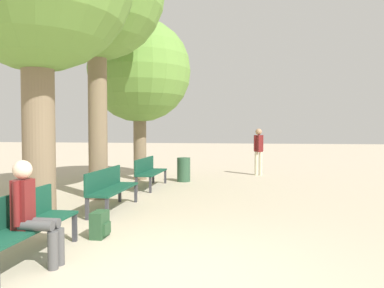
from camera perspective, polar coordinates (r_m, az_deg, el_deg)
ground_plane at (r=4.60m, az=-5.58°, el=-19.21°), size 80.00×80.00×0.00m
bench_row_0 at (r=5.33m, az=-24.55°, el=-10.68°), size 0.47×1.85×0.85m
bench_row_1 at (r=8.00m, az=-12.42°, el=-6.22°), size 0.47×1.85×0.85m
bench_row_2 at (r=10.87m, az=-6.60°, el=-3.94°), size 0.47×1.85×0.85m
tree_row_2 at (r=12.74m, az=-8.01°, el=10.89°), size 3.40×3.40×5.33m
person_seated at (r=5.05m, az=-23.21°, el=-9.21°), size 0.61×0.35×1.31m
backpack at (r=6.11m, az=-13.85°, el=-11.85°), size 0.24×0.35×0.41m
pedestrian_near at (r=13.84m, az=10.10°, el=-0.68°), size 0.35×0.30×1.71m
trash_bin at (r=12.04m, az=-1.28°, el=-3.92°), size 0.42×0.42×0.77m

